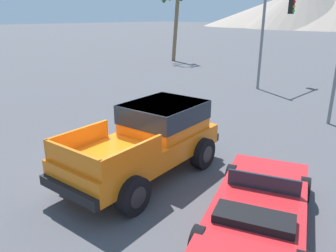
# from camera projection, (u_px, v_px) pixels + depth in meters

# --- Properties ---
(ground_plane) EXTENTS (320.00, 320.00, 0.00)m
(ground_plane) POSITION_uv_depth(u_px,v_px,m) (140.00, 170.00, 9.55)
(ground_plane) COLOR #4C4C51
(orange_pickup_truck) EXTENTS (2.81, 5.25, 1.92)m
(orange_pickup_truck) POSITION_uv_depth(u_px,v_px,m) (151.00, 136.00, 9.12)
(orange_pickup_truck) COLOR orange
(orange_pickup_truck) RESTS_ON ground_plane
(red_convertible_car) EXTENTS (3.36, 4.86, 0.98)m
(red_convertible_car) POSITION_uv_depth(u_px,v_px,m) (258.00, 211.00, 6.85)
(red_convertible_car) COLOR red
(red_convertible_car) RESTS_ON ground_plane
(traffic_light_main) EXTENTS (0.38, 3.96, 5.54)m
(traffic_light_main) POSITION_uv_depth(u_px,v_px,m) (276.00, 22.00, 19.79)
(traffic_light_main) COLOR slate
(traffic_light_main) RESTS_ON ground_plane
(palm_tree_tall) EXTENTS (2.80, 2.58, 6.94)m
(palm_tree_tall) POSITION_uv_depth(u_px,v_px,m) (175.00, 5.00, 30.61)
(palm_tree_tall) COLOR brown
(palm_tree_tall) RESTS_ON ground_plane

